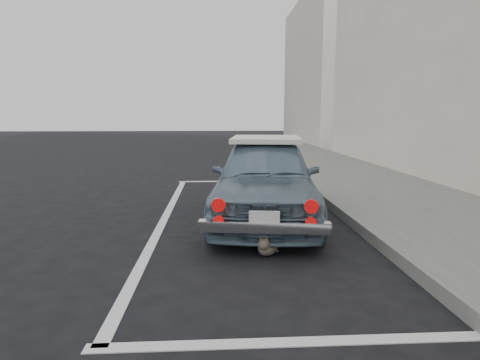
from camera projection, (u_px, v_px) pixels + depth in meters
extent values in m
plane|color=black|center=(229.00, 310.00, 3.27)|extent=(80.00, 80.00, 0.00)
cube|color=#61615C|center=(461.00, 228.00, 5.41)|extent=(2.80, 40.00, 0.15)
cube|color=black|center=(479.00, 125.00, 7.25)|extent=(0.10, 16.00, 2.40)
cube|color=#122198|center=(366.00, 19.00, 12.66)|extent=(0.10, 2.00, 1.60)
cube|color=beige|center=(330.00, 72.00, 22.71)|extent=(3.50, 10.00, 8.00)
cube|color=silver|center=(302.00, 342.00, 2.80)|extent=(3.00, 0.12, 0.01)
cube|color=silver|center=(241.00, 181.00, 9.70)|extent=(3.00, 0.12, 0.01)
cube|color=silver|center=(165.00, 218.00, 6.17)|extent=(0.12, 7.00, 0.01)
imported|color=slate|center=(265.00, 178.00, 6.09)|extent=(1.96, 3.89, 1.27)
cube|color=white|center=(266.00, 139.00, 6.36)|extent=(1.22, 1.54, 0.07)
cube|color=silver|center=(264.00, 227.00, 4.34)|extent=(1.43, 0.30, 0.12)
cube|color=white|center=(264.00, 219.00, 4.28)|extent=(0.33, 0.06, 0.17)
cylinder|color=red|center=(218.00, 205.00, 4.30)|extent=(0.15, 0.06, 0.15)
cylinder|color=red|center=(311.00, 206.00, 4.24)|extent=(0.15, 0.06, 0.15)
cylinder|color=red|center=(218.00, 221.00, 4.33)|extent=(0.12, 0.05, 0.12)
cylinder|color=red|center=(311.00, 223.00, 4.26)|extent=(0.12, 0.05, 0.12)
ellipsoid|color=#6A6051|center=(268.00, 246.00, 4.55)|extent=(0.34, 0.40, 0.21)
sphere|color=#6A6051|center=(264.00, 243.00, 4.39)|extent=(0.13, 0.13, 0.13)
cone|color=#6A6051|center=(261.00, 237.00, 4.40)|extent=(0.04, 0.04, 0.05)
cone|color=#6A6051|center=(267.00, 238.00, 4.37)|extent=(0.04, 0.04, 0.05)
cylinder|color=#6A6051|center=(276.00, 247.00, 4.70)|extent=(0.04, 0.22, 0.03)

